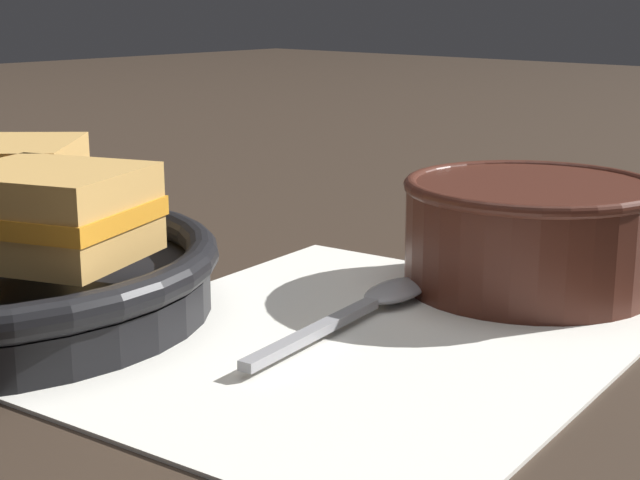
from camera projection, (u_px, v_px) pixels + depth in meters
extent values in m
plane|color=#382B21|center=(323.00, 313.00, 0.54)|extent=(4.00, 4.00, 0.00)
cube|color=white|center=(349.00, 340.00, 0.50)|extent=(0.33, 0.29, 0.00)
cylinder|color=#4C2319|center=(530.00, 237.00, 0.58)|extent=(0.15, 0.15, 0.07)
cylinder|color=orange|center=(531.00, 205.00, 0.58)|extent=(0.13, 0.13, 0.01)
torus|color=#4C2319|center=(532.00, 187.00, 0.57)|extent=(0.15, 0.15, 0.01)
cube|color=#9E9EA3|center=(314.00, 332.00, 0.49)|extent=(0.12, 0.03, 0.01)
ellipsoid|color=#9E9EA3|center=(396.00, 290.00, 0.56)|extent=(0.06, 0.04, 0.01)
cube|color=tan|center=(52.00, 240.00, 0.50)|extent=(0.10, 0.11, 0.02)
cube|color=orange|center=(50.00, 213.00, 0.49)|extent=(0.11, 0.11, 0.01)
cube|color=tan|center=(49.00, 186.00, 0.49)|extent=(0.10, 0.11, 0.02)
cube|color=tan|center=(11.00, 203.00, 0.59)|extent=(0.12, 0.12, 0.02)
cube|color=orange|center=(9.00, 180.00, 0.58)|extent=(0.12, 0.12, 0.01)
cube|color=tan|center=(7.00, 157.00, 0.58)|extent=(0.12, 0.12, 0.02)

